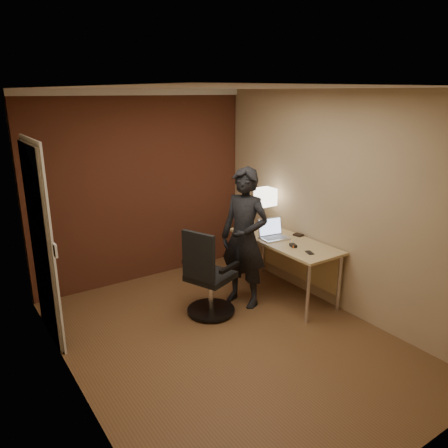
{
  "coord_description": "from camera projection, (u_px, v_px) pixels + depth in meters",
  "views": [
    {
      "loc": [
        -2.26,
        -3.3,
        2.47
      ],
      "look_at": [
        0.35,
        0.55,
        1.05
      ],
      "focal_mm": 35.0,
      "sensor_mm": 36.0,
      "label": 1
    }
  ],
  "objects": [
    {
      "name": "office_chair",
      "position": [
        207.0,
        279.0,
        4.89
      ],
      "size": [
        0.59,
        0.64,
        1.01
      ],
      "color": "black",
      "rests_on": "ground"
    },
    {
      "name": "person",
      "position": [
        244.0,
        238.0,
        5.09
      ],
      "size": [
        0.59,
        0.71,
        1.66
      ],
      "primitive_type": "imported",
      "rotation": [
        0.0,
        0.0,
        -1.2
      ],
      "color": "black",
      "rests_on": "ground"
    },
    {
      "name": "laptop",
      "position": [
        272.0,
        233.0,
        5.4
      ],
      "size": [
        0.36,
        0.3,
        0.23
      ],
      "color": "silver",
      "rests_on": "desk"
    },
    {
      "name": "desk",
      "position": [
        288.0,
        248.0,
        5.41
      ],
      "size": [
        0.6,
        1.5,
        0.73
      ],
      "color": "#D9BF7D",
      "rests_on": "ground"
    },
    {
      "name": "room",
      "position": [
        135.0,
        187.0,
        5.23
      ],
      "size": [
        4.0,
        4.0,
        4.0
      ],
      "color": "brown",
      "rests_on": "ground"
    },
    {
      "name": "desk_lamp",
      "position": [
        265.0,
        197.0,
        5.67
      ],
      "size": [
        0.22,
        0.22,
        0.54
      ],
      "color": "silver",
      "rests_on": "desk"
    },
    {
      "name": "wallet",
      "position": [
        298.0,
        235.0,
        5.48
      ],
      "size": [
        0.11,
        0.13,
        0.02
      ],
      "primitive_type": "cube",
      "rotation": [
        0.0,
        0.0,
        0.22
      ],
      "color": "black",
      "rests_on": "desk"
    },
    {
      "name": "mouse",
      "position": [
        293.0,
        245.0,
        5.09
      ],
      "size": [
        0.09,
        0.11,
        0.03
      ],
      "primitive_type": "cube",
      "rotation": [
        0.0,
        0.0,
        -0.34
      ],
      "color": "black",
      "rests_on": "desk"
    },
    {
      "name": "phone",
      "position": [
        310.0,
        253.0,
        4.89
      ],
      "size": [
        0.09,
        0.13,
        0.01
      ],
      "primitive_type": "cube",
      "rotation": [
        0.0,
        0.0,
        -0.32
      ],
      "color": "black",
      "rests_on": "desk"
    }
  ]
}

